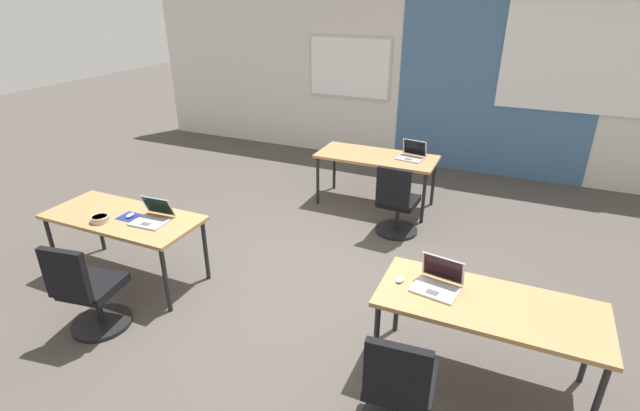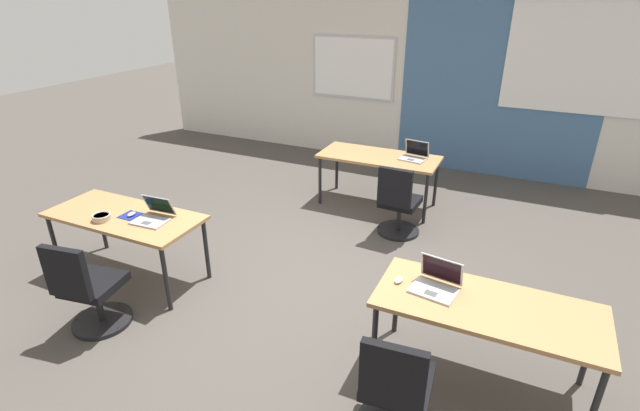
{
  "view_description": "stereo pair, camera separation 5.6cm",
  "coord_description": "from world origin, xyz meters",
  "px_view_note": "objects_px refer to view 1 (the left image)",
  "views": [
    {
      "loc": [
        1.76,
        -3.63,
        2.79
      ],
      "look_at": [
        0.16,
        -0.05,
        0.96
      ],
      "focal_mm": 26.41,
      "sensor_mm": 36.0,
      "label": 1
    },
    {
      "loc": [
        1.81,
        -3.61,
        2.79
      ],
      "look_at": [
        0.16,
        -0.05,
        0.96
      ],
      "focal_mm": 26.41,
      "sensor_mm": 36.0,
      "label": 2
    }
  ],
  "objects_px": {
    "chair_near_left_inner": "(89,295)",
    "laptop_far_right": "(412,155)",
    "desk_near_right": "(489,310)",
    "snack_bowl": "(100,218)",
    "mouse_near_right_inner": "(400,279)",
    "chair_far_right": "(396,206)",
    "mouse_near_left_inner": "(130,215)",
    "laptop_near_right_inner": "(438,282)",
    "desk_far_center": "(376,160)",
    "desk_near_left": "(123,221)",
    "laptop_near_left_inner": "(152,217)",
    "chair_near_right_inner": "(399,393)"
  },
  "relations": [
    {
      "from": "desk_near_left",
      "to": "snack_bowl",
      "type": "relative_size",
      "value": 9.01
    },
    {
      "from": "chair_far_right",
      "to": "mouse_near_right_inner",
      "type": "relative_size",
      "value": 8.77
    },
    {
      "from": "desk_near_right",
      "to": "laptop_near_left_inner",
      "type": "distance_m",
      "value": 3.14
    },
    {
      "from": "chair_near_left_inner",
      "to": "snack_bowl",
      "type": "height_order",
      "value": "chair_near_left_inner"
    },
    {
      "from": "chair_near_left_inner",
      "to": "laptop_far_right",
      "type": "xyz_separation_m",
      "value": [
        1.89,
        3.66,
        0.39
      ]
    },
    {
      "from": "mouse_near_left_inner",
      "to": "laptop_near_left_inner",
      "type": "bearing_deg",
      "value": 5.31
    },
    {
      "from": "mouse_near_left_inner",
      "to": "laptop_far_right",
      "type": "relative_size",
      "value": 0.28
    },
    {
      "from": "chair_far_right",
      "to": "mouse_near_right_inner",
      "type": "bearing_deg",
      "value": 108.83
    },
    {
      "from": "desk_near_left",
      "to": "laptop_near_left_inner",
      "type": "relative_size",
      "value": 4.59
    },
    {
      "from": "laptop_near_left_inner",
      "to": "laptop_far_right",
      "type": "height_order",
      "value": "laptop_far_right"
    },
    {
      "from": "desk_near_right",
      "to": "snack_bowl",
      "type": "xyz_separation_m",
      "value": [
        -3.59,
        -0.18,
        0.1
      ]
    },
    {
      "from": "desk_far_center",
      "to": "snack_bowl",
      "type": "xyz_separation_m",
      "value": [
        -1.84,
        -2.98,
        0.1
      ]
    },
    {
      "from": "desk_near_left",
      "to": "chair_far_right",
      "type": "height_order",
      "value": "chair_far_right"
    },
    {
      "from": "mouse_near_right_inner",
      "to": "snack_bowl",
      "type": "height_order",
      "value": "snack_bowl"
    },
    {
      "from": "desk_near_right",
      "to": "laptop_near_right_inner",
      "type": "height_order",
      "value": "laptop_near_right_inner"
    },
    {
      "from": "desk_far_center",
      "to": "laptop_far_right",
      "type": "xyz_separation_m",
      "value": [
        0.46,
        0.07,
        0.11
      ]
    },
    {
      "from": "desk_near_right",
      "to": "mouse_near_right_inner",
      "type": "distance_m",
      "value": 0.67
    },
    {
      "from": "chair_near_left_inner",
      "to": "chair_near_right_inner",
      "type": "height_order",
      "value": "same"
    },
    {
      "from": "desk_near_right",
      "to": "laptop_near_right_inner",
      "type": "xyz_separation_m",
      "value": [
        -0.39,
        0.03,
        0.11
      ]
    },
    {
      "from": "laptop_far_right",
      "to": "mouse_near_right_inner",
      "type": "distance_m",
      "value": 2.93
    },
    {
      "from": "laptop_near_left_inner",
      "to": "chair_near_left_inner",
      "type": "bearing_deg",
      "value": -96.29
    },
    {
      "from": "snack_bowl",
      "to": "laptop_near_right_inner",
      "type": "bearing_deg",
      "value": 3.88
    },
    {
      "from": "chair_far_right",
      "to": "desk_near_right",
      "type": "bearing_deg",
      "value": 124.28
    },
    {
      "from": "desk_near_left",
      "to": "mouse_near_left_inner",
      "type": "height_order",
      "value": "mouse_near_left_inner"
    },
    {
      "from": "laptop_near_right_inner",
      "to": "mouse_near_right_inner",
      "type": "relative_size",
      "value": 3.53
    },
    {
      "from": "mouse_near_left_inner",
      "to": "mouse_near_right_inner",
      "type": "relative_size",
      "value": 0.98
    },
    {
      "from": "laptop_far_right",
      "to": "chair_near_right_inner",
      "type": "height_order",
      "value": "laptop_far_right"
    },
    {
      "from": "chair_near_right_inner",
      "to": "chair_far_right",
      "type": "bearing_deg",
      "value": -78.95
    },
    {
      "from": "mouse_near_right_inner",
      "to": "snack_bowl",
      "type": "distance_m",
      "value": 2.93
    },
    {
      "from": "chair_near_left_inner",
      "to": "mouse_near_right_inner",
      "type": "distance_m",
      "value": 2.66
    },
    {
      "from": "desk_far_center",
      "to": "laptop_near_left_inner",
      "type": "relative_size",
      "value": 4.59
    },
    {
      "from": "laptop_far_right",
      "to": "desk_near_left",
      "type": "bearing_deg",
      "value": -118.71
    },
    {
      "from": "chair_far_right",
      "to": "snack_bowl",
      "type": "bearing_deg",
      "value": 46.65
    },
    {
      "from": "desk_near_right",
      "to": "laptop_far_right",
      "type": "relative_size",
      "value": 4.33
    },
    {
      "from": "desk_near_right",
      "to": "chair_far_right",
      "type": "xyz_separation_m",
      "value": [
        -1.24,
        2.05,
        -0.28
      ]
    },
    {
      "from": "desk_near_right",
      "to": "desk_far_center",
      "type": "xyz_separation_m",
      "value": [
        -1.75,
        2.8,
        0.0
      ]
    },
    {
      "from": "mouse_near_left_inner",
      "to": "chair_far_right",
      "type": "height_order",
      "value": "chair_far_right"
    },
    {
      "from": "desk_near_left",
      "to": "laptop_near_right_inner",
      "type": "height_order",
      "value": "laptop_near_right_inner"
    },
    {
      "from": "desk_near_right",
      "to": "mouse_near_left_inner",
      "type": "distance_m",
      "value": 3.4
    },
    {
      "from": "desk_near_left",
      "to": "desk_near_right",
      "type": "relative_size",
      "value": 1.0
    },
    {
      "from": "laptop_near_left_inner",
      "to": "laptop_far_right",
      "type": "relative_size",
      "value": 0.94
    },
    {
      "from": "laptop_far_right",
      "to": "laptop_near_right_inner",
      "type": "distance_m",
      "value": 2.98
    },
    {
      "from": "desk_far_center",
      "to": "mouse_near_left_inner",
      "type": "height_order",
      "value": "mouse_near_left_inner"
    },
    {
      "from": "desk_near_right",
      "to": "laptop_far_right",
      "type": "height_order",
      "value": "laptop_far_right"
    },
    {
      "from": "laptop_far_right",
      "to": "chair_near_right_inner",
      "type": "distance_m",
      "value": 3.74
    },
    {
      "from": "desk_far_center",
      "to": "mouse_near_right_inner",
      "type": "distance_m",
      "value": 2.99
    },
    {
      "from": "desk_near_right",
      "to": "chair_near_left_inner",
      "type": "relative_size",
      "value": 1.74
    },
    {
      "from": "laptop_near_right_inner",
      "to": "desk_far_center",
      "type": "bearing_deg",
      "value": 125.25
    },
    {
      "from": "laptop_far_right",
      "to": "chair_far_right",
      "type": "xyz_separation_m",
      "value": [
        0.05,
        -0.82,
        -0.39
      ]
    },
    {
      "from": "snack_bowl",
      "to": "desk_near_right",
      "type": "bearing_deg",
      "value": 2.91
    }
  ]
}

